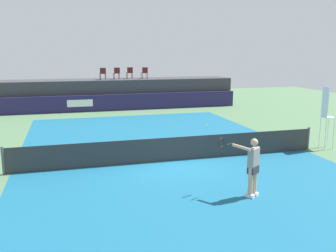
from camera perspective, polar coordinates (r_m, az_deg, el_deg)
The scene contains 14 objects.
ground_plane at distance 17.51m, azimuth -2.04°, elevation -2.66°, with size 48.00×48.00×0.00m, color #4C704C.
court_inner at distance 14.71m, azimuth 0.75°, elevation -5.36°, with size 12.00×22.00×0.00m, color #16597A.
sponsor_wall at distance 27.55m, azimuth -7.28°, elevation 3.64°, with size 18.00×0.22×1.20m.
spectator_platform at distance 29.26m, azimuth -7.81°, elevation 5.05°, with size 18.00×2.80×2.20m, color #38383D.
spectator_chair_far_left at distance 28.63m, azimuth -10.04°, elevation 8.05°, with size 0.44×0.44×0.89m.
spectator_chair_left at distance 28.96m, azimuth -7.93°, elevation 8.15°, with size 0.47×0.47×0.89m.
spectator_chair_center at distance 29.42m, azimuth -5.94°, elevation 8.25°, with size 0.46×0.46×0.89m.
spectator_chair_right at distance 29.26m, azimuth -3.64°, elevation 8.27°, with size 0.47×0.47×0.89m.
umpire_chair at distance 17.65m, azimuth 23.23°, elevation 1.80°, with size 0.46×0.46×2.76m.
tennis_net at distance 14.58m, azimuth 0.75°, elevation -3.58°, with size 12.40×0.02×0.95m, color #2D2D2D.
net_post_near at distance 14.18m, azimuth -24.12°, elevation -4.91°, with size 0.10×0.10×1.00m, color #4C4C51.
net_post_far at distance 17.34m, azimuth 20.82°, elevation -1.84°, with size 0.10×0.10×1.00m, color #4C4C51.
tennis_player at distance 11.18m, azimuth 12.87°, elevation -5.93°, with size 1.10×1.00×1.77m.
tennis_ball at distance 21.45m, azimuth 6.10°, elevation -0.02°, with size 0.07×0.07×0.07m, color #D8EA33.
Camera 1 is at (-4.01, -13.51, 4.21)m, focal length 39.48 mm.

